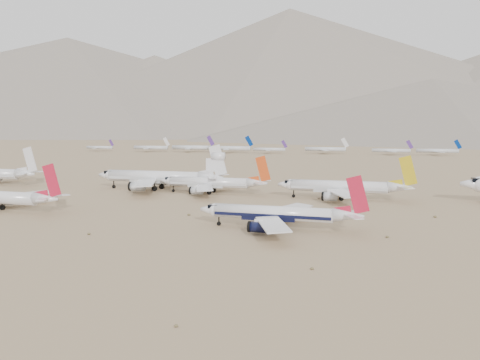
{
  "coord_description": "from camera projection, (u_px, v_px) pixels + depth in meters",
  "views": [
    {
      "loc": [
        20.8,
        -110.08,
        25.56
      ],
      "look_at": [
        -24.4,
        47.43,
        7.0
      ],
      "focal_mm": 35.0,
      "sensor_mm": 36.0,
      "label": 1
    }
  ],
  "objects": [
    {
      "name": "row2_gold_tail",
      "position": [
        344.0,
        187.0,
        165.06
      ],
      "size": [
        45.32,
        44.32,
        16.14
      ],
      "color": "white",
      "rests_on": "ground"
    },
    {
      "name": "desert_scrub",
      "position": [
        265.0,
        266.0,
        85.17
      ],
      "size": [
        261.14,
        121.67,
        0.63
      ],
      "color": "brown",
      "rests_on": "ground"
    },
    {
      "name": "row2_white_trijet",
      "position": [
        161.0,
        177.0,
        189.84
      ],
      "size": [
        53.56,
        52.34,
        18.98
      ],
      "color": "white",
      "rests_on": "ground"
    },
    {
      "name": "mountain_range",
      "position": [
        391.0,
        80.0,
        1647.09
      ],
      "size": [
        7354.0,
        3024.0,
        470.0
      ],
      "color": "slate",
      "rests_on": "ground"
    },
    {
      "name": "main_airliner",
      "position": [
        279.0,
        214.0,
        117.08
      ],
      "size": [
        40.48,
        39.54,
        14.29
      ],
      "color": "white",
      "rests_on": "ground"
    },
    {
      "name": "row2_orange_tail",
      "position": [
        213.0,
        183.0,
        180.03
      ],
      "size": [
        42.29,
        41.37,
        15.09
      ],
      "color": "white",
      "rests_on": "ground"
    },
    {
      "name": "distant_storage_row",
      "position": [
        395.0,
        150.0,
        429.5
      ],
      "size": [
        619.09,
        53.94,
        15.49
      ],
      "color": "silver",
      "rests_on": "ground"
    },
    {
      "name": "ground",
      "position": [
        283.0,
        233.0,
        113.72
      ],
      "size": [
        7000.0,
        7000.0,
        0.0
      ],
      "primitive_type": "plane",
      "color": "#866A4E",
      "rests_on": "ground"
    }
  ]
}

